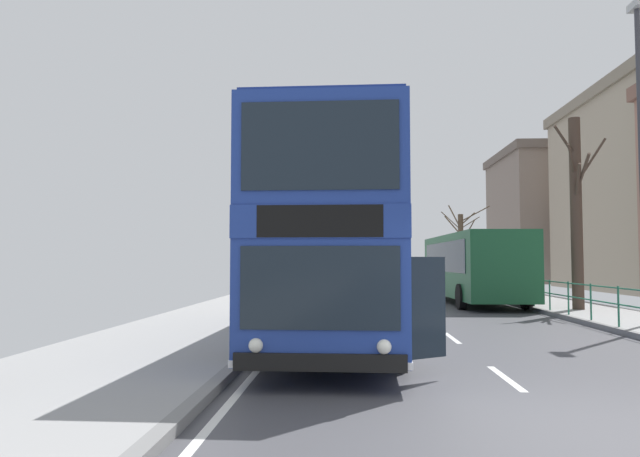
% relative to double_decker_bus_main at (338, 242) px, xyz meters
% --- Properties ---
extents(ground, '(15.80, 140.00, 0.20)m').
position_rel_double_decker_bus_main_xyz_m(ground, '(1.96, -6.74, -2.21)').
color(ground, '#45454B').
extents(double_decker_bus_main, '(3.18, 11.24, 4.29)m').
position_rel_double_decker_bus_main_xyz_m(double_decker_bus_main, '(0.00, 0.00, 0.00)').
color(double_decker_bus_main, navy).
rests_on(double_decker_bus_main, ground).
extents(background_bus_far_lane, '(2.89, 10.38, 2.93)m').
position_rel_double_decker_bus_main_xyz_m(background_bus_far_lane, '(5.59, 12.32, -0.64)').
color(background_bus_far_lane, '#19512D').
rests_on(background_bus_far_lane, ground).
extents(pedestrian_railing_far_kerb, '(0.05, 32.80, 1.03)m').
position_rel_double_decker_bus_main_xyz_m(pedestrian_railing_far_kerb, '(7.13, 8.00, -1.42)').
color(pedestrian_railing_far_kerb, '#236B4C').
rests_on(pedestrian_railing_far_kerb, ground).
extents(bare_tree_far_00, '(3.64, 2.37, 5.80)m').
position_rel_double_decker_bus_main_xyz_m(bare_tree_far_00, '(8.32, 29.42, 0.64)').
color(bare_tree_far_00, '#4C3D2D').
rests_on(bare_tree_far_00, ground).
extents(bare_tree_far_01, '(1.78, 1.47, 6.72)m').
position_rel_double_decker_bus_main_xyz_m(bare_tree_far_01, '(8.20, 7.43, 1.35)').
color(bare_tree_far_01, '#423328').
rests_on(bare_tree_far_01, ground).
extents(background_building_00, '(11.28, 11.76, 11.42)m').
position_rel_double_decker_bus_main_xyz_m(background_building_00, '(19.07, 38.87, 3.49)').
color(background_building_00, slate).
rests_on(background_building_00, ground).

